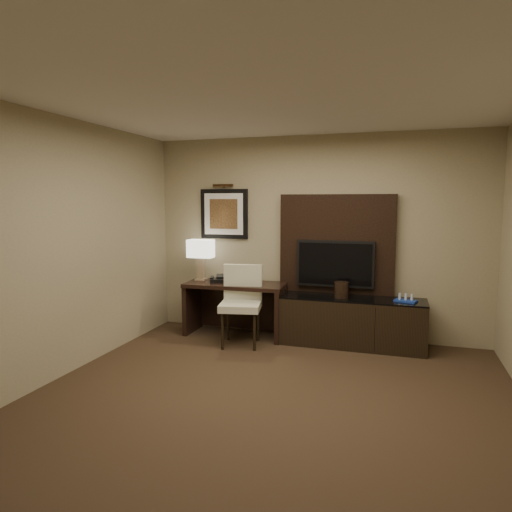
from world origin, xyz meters
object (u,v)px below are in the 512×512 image
at_px(table_lamp, 201,259).
at_px(ice_bucket, 341,290).
at_px(desk_chair, 241,305).
at_px(desk_phone, 218,278).
at_px(desk, 236,309).
at_px(tv, 335,264).
at_px(minibar_tray, 406,298).
at_px(credenza, 351,322).

xyz_separation_m(table_lamp, ice_bucket, (1.97, -0.10, -0.30)).
xyz_separation_m(desk_chair, desk_phone, (-0.46, 0.39, 0.26)).
relative_size(desk, desk_chair, 1.30).
bearing_deg(tv, minibar_tray, -14.19).
bearing_deg(table_lamp, desk_phone, -17.20).
height_order(desk, minibar_tray, desk).
bearing_deg(ice_bucket, desk_chair, -162.90).
bearing_deg(desk_phone, table_lamp, 144.34).
distance_m(tv, desk_phone, 1.60).
distance_m(credenza, desk_chair, 1.42).
bearing_deg(table_lamp, ice_bucket, -3.02).
xyz_separation_m(credenza, tv, (-0.24, 0.19, 0.71)).
xyz_separation_m(credenza, table_lamp, (-2.10, 0.08, 0.71)).
relative_size(desk_phone, minibar_tray, 0.85).
xyz_separation_m(desk_chair, minibar_tray, (1.99, 0.36, 0.15)).
xyz_separation_m(desk, ice_bucket, (1.43, -0.02, 0.36)).
relative_size(credenza, desk_chair, 1.73).
distance_m(desk, credenza, 1.56).
height_order(desk_chair, table_lamp, table_lamp).
xyz_separation_m(desk_phone, minibar_tray, (2.45, -0.02, -0.11)).
height_order(desk_phone, ice_bucket, desk_phone).
distance_m(credenza, minibar_tray, 0.73).
bearing_deg(desk, minibar_tray, -2.78).
bearing_deg(desk_phone, ice_bucket, -18.89).
distance_m(desk_chair, ice_bucket, 1.29).
bearing_deg(table_lamp, tv, 3.37).
height_order(desk_chair, ice_bucket, desk_chair).
xyz_separation_m(tv, desk_chair, (-1.10, -0.59, -0.50)).
height_order(credenza, table_lamp, table_lamp).
bearing_deg(table_lamp, desk_chair, -32.28).
xyz_separation_m(ice_bucket, minibar_tray, (0.77, -0.01, -0.05)).
distance_m(ice_bucket, minibar_tray, 0.77).
bearing_deg(tv, table_lamp, -176.63).
relative_size(credenza, desk_phone, 8.43).
relative_size(credenza, table_lamp, 3.07).
height_order(desk, table_lamp, table_lamp).
distance_m(table_lamp, minibar_tray, 2.77).
bearing_deg(credenza, minibar_tray, -3.07).
xyz_separation_m(desk, desk_phone, (-0.25, -0.01, 0.42)).
relative_size(tv, minibar_tray, 3.97).
height_order(credenza, ice_bucket, ice_bucket).
distance_m(desk_phone, ice_bucket, 1.68).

